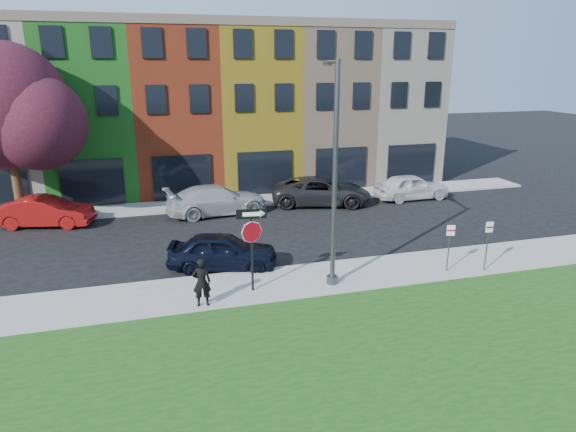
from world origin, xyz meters
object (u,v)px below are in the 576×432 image
object	(u,v)px
stop_sign	(252,233)
street_lamp	(334,176)
sedan_near	(223,251)
man	(202,282)

from	to	relation	value
stop_sign	street_lamp	world-z (taller)	street_lamp
stop_sign	sedan_near	bearing A→B (deg)	111.64
man	sedan_near	distance (m)	3.57
man	street_lamp	size ratio (longest dim) A/B	0.21
stop_sign	sedan_near	size ratio (longest dim) A/B	0.66
sedan_near	stop_sign	bearing A→B (deg)	-151.50
stop_sign	street_lamp	xyz separation A→B (m)	(3.00, -0.00, 1.86)
stop_sign	street_lamp	size ratio (longest dim) A/B	0.38
stop_sign	street_lamp	bearing A→B (deg)	7.58
stop_sign	man	xyz separation A→B (m)	(-1.88, -0.69, -1.32)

